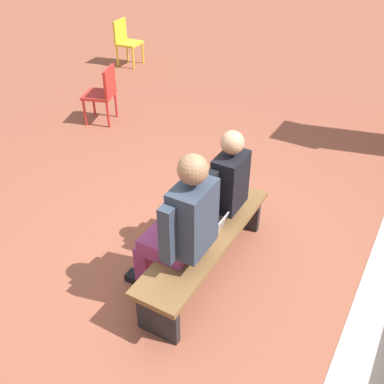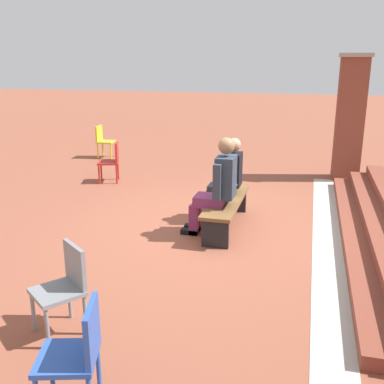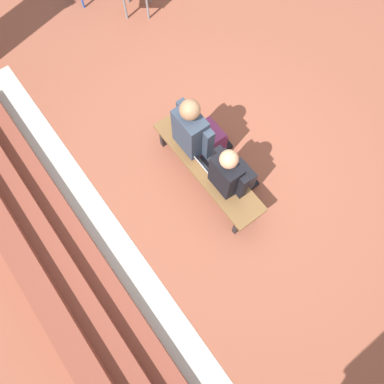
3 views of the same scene
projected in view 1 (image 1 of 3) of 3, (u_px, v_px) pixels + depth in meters
name	position (u px, v px, depth m)	size (l,w,h in m)	color
ground_plane	(192.00, 268.00, 4.26)	(60.00, 60.00, 0.00)	brown
concrete_strip	(369.00, 338.00, 3.61)	(6.81, 0.40, 0.01)	#B7B2A8
bench	(206.00, 244.00, 4.02)	(1.80, 0.44, 0.45)	brown
person_student	(219.00, 189.00, 4.09)	(0.53, 0.67, 1.33)	#383842
person_adult	(180.00, 226.00, 3.59)	(0.60, 0.76, 1.44)	#7F2D5B
laptop	(208.00, 232.00, 3.93)	(0.32, 0.29, 0.21)	#9EA0A5
plastic_chair_near_bench_right	(103.00, 91.00, 6.57)	(0.53, 0.53, 0.84)	red
plastic_chair_mid_courtyard	(126.00, 40.00, 8.67)	(0.45, 0.45, 0.84)	gold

